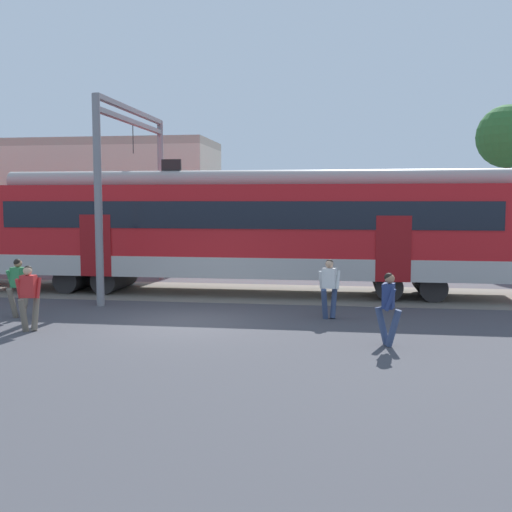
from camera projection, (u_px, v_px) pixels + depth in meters
ground_plane at (188, 323)px, 16.10m from camera, size 160.00×160.00×0.00m
pedestrian_green at (18, 284)px, 16.68m from camera, size 0.62×0.60×1.67m
pedestrian_red at (29, 292)px, 14.96m from camera, size 0.53×0.65×1.67m
pedestrian_white at (330, 283)px, 16.56m from camera, size 0.62×0.61×1.67m
pedestrian_navy at (388, 304)px, 13.45m from camera, size 0.61×0.61×1.67m
catenary_gantry at (134, 171)px, 21.44m from camera, size 0.24×6.64×6.53m
background_building at (73, 202)px, 32.33m from camera, size 15.36×5.00×9.20m
street_tree_right at (508, 138)px, 30.61m from camera, size 3.22×3.22×8.15m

